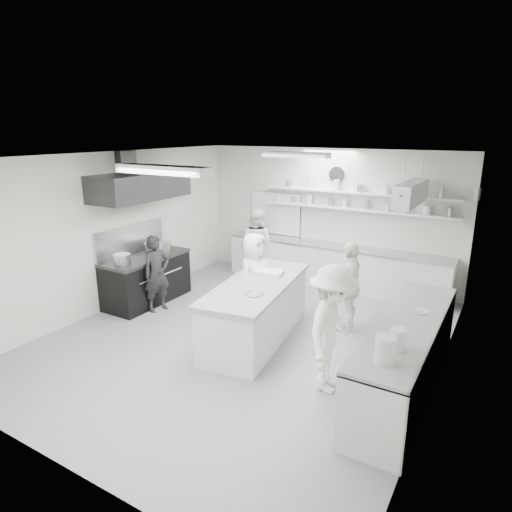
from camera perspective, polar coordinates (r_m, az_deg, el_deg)
The scene contains 27 objects.
floor at distance 7.66m, azimuth -1.38°, elevation -10.48°, with size 6.00×7.00×0.02m, color #94939B.
ceiling at distance 6.86m, azimuth -1.56°, elevation 12.71°, with size 6.00×7.00×0.02m, color silver.
wall_back at distance 10.17m, azimuth 9.09°, elevation 5.02°, with size 6.00×0.04×3.00m, color silver.
wall_front at distance 4.71m, azimuth -24.99°, elevation -9.44°, with size 6.00×0.04×3.00m, color silver.
wall_left at distance 9.02m, azimuth -17.86°, elevation 3.05°, with size 0.04×7.00×3.00m, color silver.
wall_right at distance 6.14m, azimuth 23.05°, elevation -3.39°, with size 0.04×7.00×3.00m, color silver.
stove at distance 9.28m, azimuth -13.83°, elevation -3.02°, with size 0.80×1.80×0.90m, color black.
exhaust_hood at distance 8.86m, azimuth -14.65°, elevation 8.67°, with size 0.85×2.00×0.50m, color #2B2B2C.
back_counter at distance 10.04m, azimuth 9.78°, elevation -1.27°, with size 5.00×0.60×0.92m, color silver.
shelf_lower at distance 9.77m, azimuth 12.70°, elevation 5.88°, with size 4.20×0.26×0.04m, color silver.
shelf_upper at distance 9.72m, azimuth 12.82°, elevation 7.91°, with size 4.20×0.26×0.04m, color silver.
pass_through_window at distance 10.70m, azimuth 2.54°, elevation 5.48°, with size 1.30×0.04×1.00m, color black.
wall_clock at distance 9.93m, azimuth 10.33°, elevation 10.25°, with size 0.32×0.32×0.05m, color silver.
right_counter at distance 6.40m, azimuth 18.61°, elevation -12.18°, with size 0.74×3.30×0.94m, color silver.
pot_rack at distance 8.44m, azimuth 19.28°, elevation 7.61°, with size 0.30×1.60×0.40m, color #ACAEB2.
light_fixture_front at distance 5.43m, azimuth -11.88°, elevation 10.77°, with size 1.30×0.25×0.10m, color silver.
light_fixture_rear at distance 8.44m, azimuth 5.12°, elevation 12.80°, with size 1.30×0.25×0.10m, color silver.
prep_island at distance 7.46m, azimuth 0.06°, elevation -7.18°, with size 0.95×2.54×0.94m, color silver.
stove_pot at distance 9.31m, azimuth -12.86°, elevation 0.88°, with size 0.38×0.38×0.26m, color #ACAEB2.
cook_stove at distance 8.69m, azimuth -12.59°, elevation -2.22°, with size 0.54×0.36×1.48m, color black.
cook_back at distance 10.26m, azimuth 0.01°, elevation 1.52°, with size 0.81×0.63×1.67m, color white.
cook_island_left at distance 8.05m, azimuth -0.21°, elevation -2.73°, with size 0.80×0.52×1.64m, color white.
cook_island_right at distance 7.84m, azimuth 11.92°, elevation -3.84°, with size 0.92×0.38×1.57m, color white.
cook_right at distance 5.99m, azimuth 9.70°, elevation -9.21°, with size 1.13×0.65×1.75m, color white.
bowl_island_a at distance 6.77m, azimuth -0.32°, elevation -5.08°, with size 0.27×0.27×0.07m, color #ACAEB2.
bowl_island_b at distance 6.73m, azimuth -3.93°, elevation -5.30°, with size 0.17×0.17×0.05m, color silver.
bowl_right at distance 6.55m, azimuth 20.16°, elevation -6.85°, with size 0.23×0.23×0.06m, color silver.
Camera 1 is at (3.64, -5.80, 3.41)m, focal length 31.22 mm.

